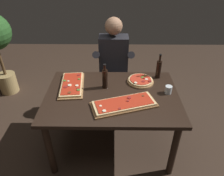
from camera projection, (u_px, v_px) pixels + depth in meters
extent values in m
plane|color=#38281E|center=(112.00, 143.00, 2.63)|extent=(6.40, 6.40, 0.00)
cube|color=black|center=(112.00, 96.00, 2.23)|extent=(1.40, 0.96, 0.04)
cylinder|color=black|center=(50.00, 149.00, 2.11)|extent=(0.07, 0.07, 0.70)
cylinder|color=black|center=(174.00, 150.00, 2.10)|extent=(0.07, 0.07, 0.70)
cylinder|color=black|center=(65.00, 101.00, 2.78)|extent=(0.07, 0.07, 0.70)
cylinder|color=black|center=(160.00, 101.00, 2.77)|extent=(0.07, 0.07, 0.70)
cube|color=brown|center=(124.00, 105.00, 2.07)|extent=(0.68, 0.43, 0.02)
cube|color=#E5C184|center=(124.00, 103.00, 2.06)|extent=(0.64, 0.39, 0.02)
cube|color=#B72D19|center=(124.00, 102.00, 2.05)|extent=(0.58, 0.35, 0.01)
cylinder|color=beige|center=(101.00, 106.00, 2.00)|extent=(0.03, 0.03, 0.00)
cylinder|color=beige|center=(104.00, 111.00, 1.93)|extent=(0.03, 0.03, 0.01)
cylinder|color=maroon|center=(129.00, 98.00, 2.10)|extent=(0.04, 0.04, 0.01)
cylinder|color=maroon|center=(128.00, 101.00, 2.06)|extent=(0.03, 0.03, 0.01)
cylinder|color=brown|center=(143.00, 96.00, 2.13)|extent=(0.03, 0.03, 0.00)
cylinder|color=maroon|center=(120.00, 109.00, 1.96)|extent=(0.03, 0.03, 0.00)
cube|color=olive|center=(72.00, 86.00, 2.35)|extent=(0.30, 0.55, 0.02)
cube|color=#E5C184|center=(72.00, 84.00, 2.34)|extent=(0.27, 0.50, 0.02)
cube|color=#B72D19|center=(72.00, 83.00, 2.34)|extent=(0.24, 0.46, 0.01)
cylinder|color=maroon|center=(78.00, 88.00, 2.24)|extent=(0.03, 0.03, 0.01)
cylinder|color=brown|center=(70.00, 93.00, 2.18)|extent=(0.04, 0.04, 0.01)
cylinder|color=#4C7F2D|center=(78.00, 90.00, 2.22)|extent=(0.04, 0.04, 0.01)
cylinder|color=#4C7F2D|center=(65.00, 81.00, 2.37)|extent=(0.03, 0.03, 0.01)
cylinder|color=beige|center=(70.00, 85.00, 2.29)|extent=(0.04, 0.04, 0.01)
cylinder|color=#4C7F2D|center=(79.00, 79.00, 2.40)|extent=(0.02, 0.02, 0.01)
cylinder|color=beige|center=(77.00, 85.00, 2.29)|extent=(0.04, 0.04, 0.00)
cylinder|color=maroon|center=(66.00, 87.00, 2.27)|extent=(0.04, 0.04, 0.01)
cylinder|color=beige|center=(68.00, 81.00, 2.36)|extent=(0.03, 0.03, 0.00)
cylinder|color=maroon|center=(79.00, 75.00, 2.47)|extent=(0.03, 0.03, 0.01)
cylinder|color=olive|center=(140.00, 81.00, 2.43)|extent=(0.30, 0.30, 0.02)
cylinder|color=#E5C184|center=(140.00, 80.00, 2.41)|extent=(0.27, 0.27, 0.02)
cylinder|color=red|center=(141.00, 79.00, 2.41)|extent=(0.24, 0.24, 0.01)
cylinder|color=#4C7F2D|center=(143.00, 77.00, 2.43)|extent=(0.04, 0.04, 0.01)
cylinder|color=#4C7F2D|center=(145.00, 76.00, 2.46)|extent=(0.03, 0.03, 0.00)
cylinder|color=beige|center=(146.00, 79.00, 2.40)|extent=(0.03, 0.03, 0.00)
cylinder|color=beige|center=(136.00, 83.00, 2.33)|extent=(0.03, 0.03, 0.01)
cylinder|color=maroon|center=(143.00, 81.00, 2.36)|extent=(0.04, 0.04, 0.00)
cylinder|color=maroon|center=(150.00, 81.00, 2.36)|extent=(0.04, 0.04, 0.01)
cylinder|color=maroon|center=(144.00, 78.00, 2.41)|extent=(0.03, 0.03, 0.01)
cylinder|color=black|center=(105.00, 79.00, 2.28)|extent=(0.06, 0.06, 0.21)
cylinder|color=black|center=(105.00, 68.00, 2.20)|extent=(0.02, 0.02, 0.06)
cylinder|color=black|center=(105.00, 65.00, 2.18)|extent=(0.03, 0.03, 0.01)
cylinder|color=black|center=(159.00, 70.00, 2.46)|extent=(0.06, 0.06, 0.21)
cylinder|color=black|center=(160.00, 58.00, 2.38)|extent=(0.02, 0.02, 0.08)
cylinder|color=black|center=(161.00, 55.00, 2.35)|extent=(0.03, 0.03, 0.01)
cylinder|color=silver|center=(168.00, 90.00, 2.22)|extent=(0.07, 0.07, 0.09)
cylinder|color=silver|center=(168.00, 92.00, 2.24)|extent=(0.06, 0.06, 0.03)
cube|color=black|center=(113.00, 81.00, 3.04)|extent=(0.44, 0.44, 0.04)
cube|color=black|center=(114.00, 60.00, 3.08)|extent=(0.40, 0.04, 0.42)
cylinder|color=black|center=(100.00, 101.00, 3.01)|extent=(0.04, 0.04, 0.41)
cylinder|color=black|center=(127.00, 101.00, 3.01)|extent=(0.04, 0.04, 0.41)
cylinder|color=black|center=(101.00, 86.00, 3.33)|extent=(0.04, 0.04, 0.41)
cylinder|color=black|center=(126.00, 86.00, 3.33)|extent=(0.04, 0.04, 0.41)
cylinder|color=#23232D|center=(106.00, 99.00, 3.01)|extent=(0.11, 0.11, 0.45)
cylinder|color=#23232D|center=(120.00, 100.00, 3.01)|extent=(0.11, 0.11, 0.45)
cube|color=#23232D|center=(113.00, 80.00, 2.92)|extent=(0.34, 0.40, 0.12)
cube|color=#232328|center=(114.00, 55.00, 2.82)|extent=(0.38, 0.22, 0.52)
sphere|color=#A37556|center=(114.00, 26.00, 2.60)|extent=(0.22, 0.22, 0.22)
cylinder|color=#232328|center=(97.00, 55.00, 2.77)|extent=(0.09, 0.31, 0.21)
cylinder|color=#232328|center=(130.00, 55.00, 2.76)|extent=(0.09, 0.31, 0.21)
cylinder|color=tan|center=(8.00, 83.00, 3.49)|extent=(0.28, 0.28, 0.33)
cylinder|color=brown|center=(1.00, 61.00, 3.27)|extent=(0.04, 0.04, 0.48)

